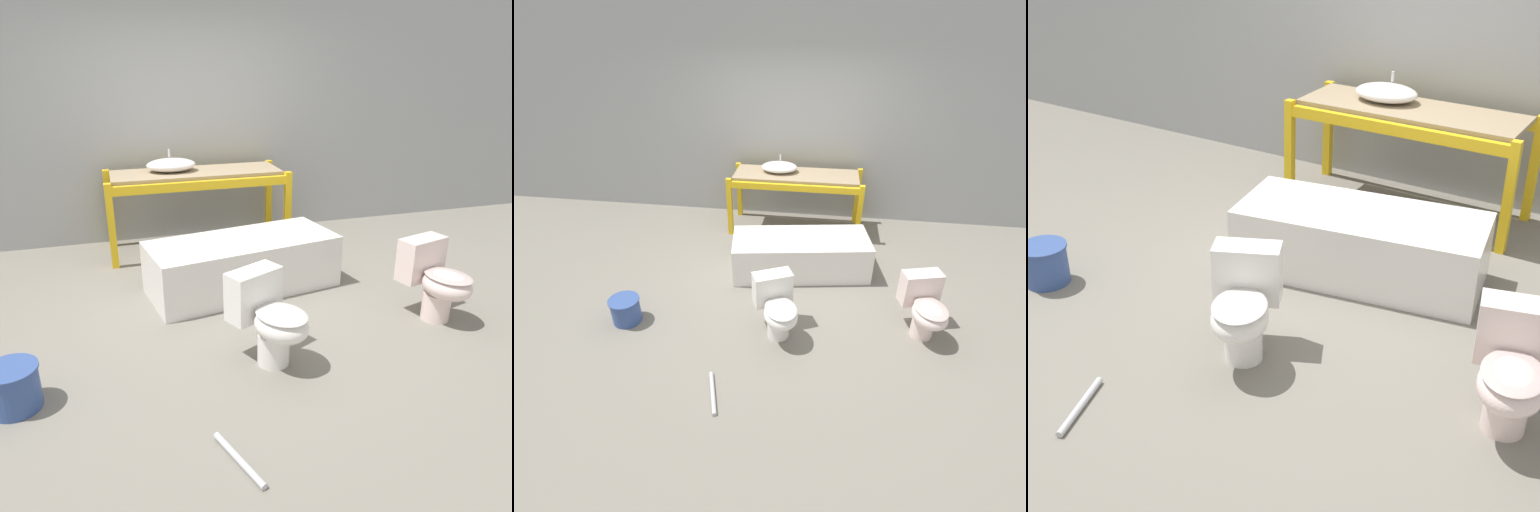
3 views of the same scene
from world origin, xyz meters
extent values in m
plane|color=slate|center=(0.00, 0.00, 0.00)|extent=(12.00, 12.00, 0.00)
cube|color=#9EA0A3|center=(0.00, 1.95, 1.60)|extent=(10.80, 0.08, 3.20)
cube|color=yellow|center=(-0.87, 1.08, 0.43)|extent=(0.07, 0.07, 0.87)
cube|color=yellow|center=(0.98, 1.08, 0.43)|extent=(0.07, 0.07, 0.87)
cube|color=yellow|center=(-0.87, 1.75, 0.43)|extent=(0.07, 0.07, 0.87)
cube|color=yellow|center=(0.98, 1.75, 0.43)|extent=(0.07, 0.07, 0.87)
cube|color=yellow|center=(0.06, 1.08, 0.79)|extent=(1.85, 0.06, 0.09)
cube|color=yellow|center=(0.06, 1.75, 0.79)|extent=(1.85, 0.06, 0.09)
cube|color=#998466|center=(0.06, 1.41, 0.85)|extent=(1.78, 0.60, 0.04)
ellipsoid|color=white|center=(-0.20, 1.47, 0.94)|extent=(0.52, 0.38, 0.14)
cylinder|color=silver|center=(-0.20, 1.57, 1.05)|extent=(0.02, 0.02, 0.08)
cube|color=white|center=(0.24, 0.22, 0.24)|extent=(1.78, 0.97, 0.48)
cube|color=beige|center=(0.24, 0.22, 0.38)|extent=(1.69, 0.87, 0.20)
cylinder|color=silver|center=(1.58, -0.80, 0.12)|extent=(0.22, 0.22, 0.23)
ellipsoid|color=silver|center=(1.60, -0.86, 0.33)|extent=(0.42, 0.48, 0.23)
ellipsoid|color=#BBA7A3|center=(1.60, -0.86, 0.41)|extent=(0.40, 0.46, 0.03)
cube|color=silver|center=(1.53, -0.60, 0.46)|extent=(0.43, 0.28, 0.35)
cylinder|color=white|center=(0.11, -1.01, 0.12)|extent=(0.22, 0.22, 0.23)
ellipsoid|color=white|center=(0.14, -1.08, 0.33)|extent=(0.47, 0.51, 0.23)
ellipsoid|color=beige|center=(0.14, -1.08, 0.41)|extent=(0.45, 0.49, 0.03)
cube|color=white|center=(0.02, -0.83, 0.46)|extent=(0.43, 0.33, 0.35)
cylinder|color=#334C8C|center=(-1.54, -1.02, 0.14)|extent=(0.30, 0.30, 0.28)
cylinder|color=#334C8C|center=(-1.54, -1.02, 0.28)|extent=(0.33, 0.33, 0.02)
cylinder|color=#B7B7BC|center=(-0.36, -1.85, 0.02)|extent=(0.18, 0.44, 0.04)
camera|label=1|loc=(-0.87, -3.83, 1.97)|focal=35.00mm
camera|label=2|loc=(0.48, -4.10, 2.90)|focal=28.00mm
camera|label=3|loc=(2.12, -3.75, 2.53)|focal=50.00mm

